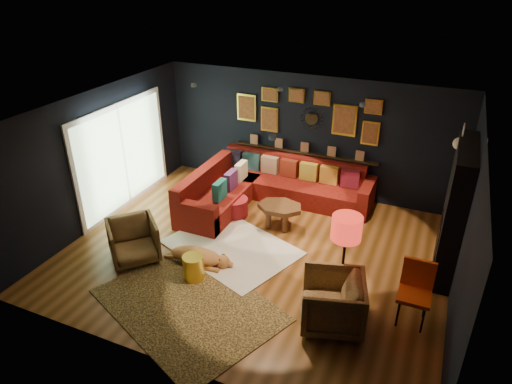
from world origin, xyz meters
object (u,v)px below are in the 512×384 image
at_px(pouf, 235,207).
at_px(dog, 196,253).
at_px(sectional, 263,188).
at_px(armchair_right, 332,300).
at_px(orange_chair, 416,287).
at_px(floor_lamp, 346,232).
at_px(coffee_table, 280,209).
at_px(gold_stool, 194,268).
at_px(armchair_left, 133,239).

height_order(pouf, dog, dog).
relative_size(sectional, armchair_right, 3.88).
xyz_separation_m(sectional, orange_chair, (3.36, -2.42, 0.24)).
relative_size(orange_chair, floor_lamp, 0.61).
distance_m(sectional, floor_lamp, 3.60).
relative_size(pouf, orange_chair, 0.56).
height_order(coffee_table, armchair_right, armchair_right).
relative_size(armchair_right, gold_stool, 2.02).
bearing_deg(gold_stool, orange_chair, 7.93).
relative_size(sectional, pouf, 6.33).
bearing_deg(sectional, armchair_right, -52.38).
distance_m(coffee_table, pouf, 1.01).
xyz_separation_m(coffee_table, orange_chair, (2.67, -1.61, 0.18)).
height_order(orange_chair, floor_lamp, floor_lamp).
height_order(armchair_right, dog, armchair_right).
bearing_deg(pouf, armchair_left, -114.79).
relative_size(gold_stool, floor_lamp, 0.28).
bearing_deg(pouf, gold_stool, -82.36).
bearing_deg(sectional, coffee_table, -49.56).
bearing_deg(floor_lamp, sectional, 132.22).
height_order(gold_stool, orange_chair, orange_chair).
bearing_deg(orange_chair, coffee_table, 148.45).
xyz_separation_m(coffee_table, dog, (-0.87, -1.71, -0.17)).
xyz_separation_m(armchair_right, floor_lamp, (0.01, 0.44, 0.87)).
distance_m(sectional, armchair_right, 3.80).
relative_size(sectional, gold_stool, 7.83).
bearing_deg(armchair_right, sectional, -158.28).
xyz_separation_m(sectional, armchair_right, (2.32, -3.01, 0.12)).
bearing_deg(pouf, orange_chair, -24.28).
distance_m(coffee_table, gold_stool, 2.21).
xyz_separation_m(armchair_left, orange_chair, (4.61, 0.40, 0.16)).
relative_size(armchair_right, dog, 0.69).
bearing_deg(gold_stool, armchair_left, 176.50).
relative_size(sectional, armchair_left, 4.21).
distance_m(sectional, orange_chair, 4.15).
bearing_deg(floor_lamp, orange_chair, 8.01).
relative_size(sectional, floor_lamp, 2.19).
distance_m(pouf, floor_lamp, 3.37).
bearing_deg(floor_lamp, gold_stool, -172.10).
distance_m(sectional, armchair_left, 3.08).
distance_m(coffee_table, floor_lamp, 2.57).
height_order(coffee_table, gold_stool, coffee_table).
distance_m(sectional, coffee_table, 1.06).
bearing_deg(armchair_right, gold_stool, -108.76).
distance_m(sectional, gold_stool, 2.89).
bearing_deg(coffee_table, floor_lamp, -46.98).
relative_size(pouf, armchair_left, 0.66).
xyz_separation_m(pouf, dog, (0.11, -1.75, 0.01)).
bearing_deg(orange_chair, floor_lamp, -172.45).
distance_m(pouf, orange_chair, 4.03).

